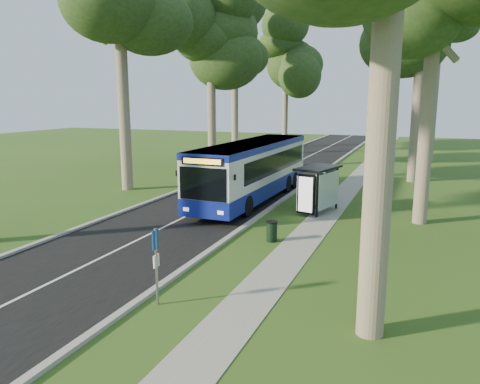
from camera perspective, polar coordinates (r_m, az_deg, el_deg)
The scene contains 17 objects.
ground at distance 19.81m, azimuth -1.62°, elevation -5.91°, with size 120.00×120.00×0.00m, color #315119.
road at distance 30.07m, azimuth -0.28°, elevation 0.10°, with size 7.00×100.00×0.02m, color black.
kerb_east at distance 28.97m, azimuth 6.16°, elevation -0.30°, with size 0.25×100.00×0.12m, color #9E9B93.
kerb_west at distance 31.51m, azimuth -6.20°, elevation 0.64°, with size 0.25×100.00×0.12m, color #9E9B93.
centre_line at distance 30.07m, azimuth -0.28°, elevation 0.12°, with size 0.12×100.00×0.01m, color white.
footpath at distance 28.36m, azimuth 12.01°, elevation -0.84°, with size 1.50×100.00×0.02m, color gray.
bus at distance 27.29m, azimuth 1.53°, elevation 2.65°, with size 2.94×12.81×3.38m.
bus_stop_sign at distance 13.63m, azimuth -10.20°, elevation -7.82°, with size 0.08×0.32×2.29m.
bus_shelter at distance 24.34m, azimuth 9.60°, elevation 1.26°, with size 2.14×3.07×2.39m.
litter_bin at distance 19.60m, azimuth 3.89°, elevation -4.80°, with size 0.49×0.49×0.86m.
car_white at distance 41.95m, azimuth 0.07°, elevation 4.21°, with size 1.56×3.89×1.33m, color silver.
car_silver at distance 47.06m, azimuth 1.04°, elevation 5.12°, with size 1.64×4.69×1.55m, color #A1A4A8.
tree_west_c at distance 39.46m, azimuth -3.60°, elevation 19.86°, with size 5.20×5.20×15.85m.
tree_west_d at distance 49.39m, azimuth -0.64°, elevation 18.59°, with size 5.20×5.20×16.35m.
tree_west_e at distance 57.85m, azimuth 5.65°, elevation 16.21°, with size 5.20×5.20×14.63m.
tree_east_c at distance 35.86m, azimuth 21.51°, elevation 19.79°, with size 5.20×5.20×15.67m.
tree_east_d at distance 47.71m, azimuth 23.09°, elevation 17.09°, with size 5.20×5.20×15.36m.
Camera 1 is at (7.45, -17.39, 5.87)m, focal length 35.00 mm.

